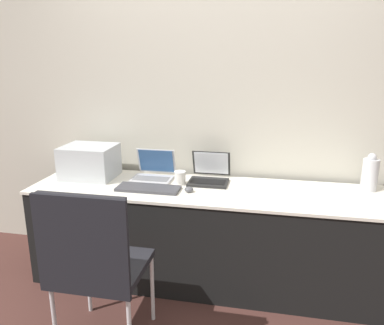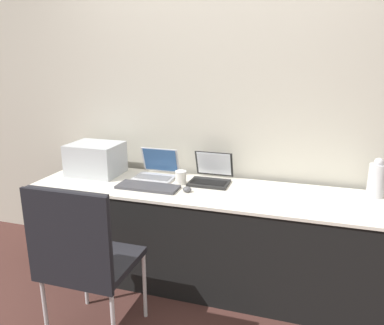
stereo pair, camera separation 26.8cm
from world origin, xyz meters
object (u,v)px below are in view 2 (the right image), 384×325
Objects in this scene: printer at (96,158)px; mouse at (187,189)px; external_keyboard at (148,187)px; laptop_right at (211,176)px; metal_pitcher at (377,179)px; laptop_left at (156,171)px; chair at (80,250)px; coffee_cup at (181,177)px.

mouse is at bearing -12.70° from printer.
external_keyboard is at bearing -20.10° from printer.
laptop_right is 1.14m from metal_pitcher.
laptop_left is at bearing 143.71° from mouse.
chair is at bearing -63.86° from printer.
laptop_right is at bearing 4.69° from printer.
external_keyboard is (0.54, -0.20, -0.13)m from printer.
external_keyboard is at bearing -140.21° from coffee_cup.
chair is (-0.36, -0.77, -0.13)m from mouse.
external_keyboard is at bearing -81.30° from laptop_left.
laptop_right is (0.44, 0.02, -0.00)m from laptop_left.
coffee_cup is 1.34m from metal_pitcher.
laptop_left is 1.03m from chair.
laptop_left reaches higher than laptop_right.
coffee_cup reaches higher than mouse.
chair reaches higher than mouse.
laptop_right is at bearing 34.57° from external_keyboard.
external_keyboard is (-0.40, -0.27, -0.04)m from laptop_right.
laptop_left is at bearing 158.68° from coffee_cup.
chair is (-0.03, -1.01, -0.16)m from laptop_left.
laptop_left reaches higher than external_keyboard.
laptop_right is 0.48m from external_keyboard.
printer reaches higher than laptop_right.
printer is 0.40× the size of chair.
coffee_cup is at bearing 122.88° from mouse.
laptop_left is at bearing 88.28° from chair.
coffee_cup is (0.20, 0.16, 0.04)m from external_keyboard.
laptop_left is 0.26m from external_keyboard.
chair reaches higher than printer.
coffee_cup is (0.23, -0.09, 0.00)m from laptop_left.
metal_pitcher is at bearing 5.94° from coffee_cup.
metal_pitcher is at bearing 13.31° from mouse.
metal_pitcher is at bearing 1.42° from laptop_right.
coffee_cup is at bearing -151.20° from laptop_right.
metal_pitcher reaches higher than coffee_cup.
mouse is 1.27m from metal_pitcher.
coffee_cup is (0.73, -0.03, -0.09)m from printer.
printer is at bearing -175.31° from laptop_right.
printer is 1.46× the size of metal_pitcher.
laptop_left is at bearing -178.26° from metal_pitcher.
laptop_right is 0.67× the size of external_keyboard.
laptop_left reaches higher than coffee_cup.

